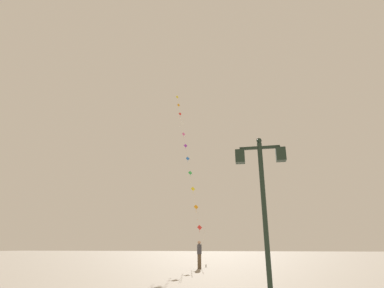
{
  "coord_description": "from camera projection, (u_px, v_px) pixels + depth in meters",
  "views": [
    {
      "loc": [
        1.28,
        -0.34,
        1.34
      ],
      "look_at": [
        -2.64,
        19.92,
        8.4
      ],
      "focal_mm": 28.15,
      "sensor_mm": 36.0,
      "label": 1
    }
  ],
  "objects": [
    {
      "name": "ground_plane",
      "position": [
        234.0,
        269.0,
        18.69
      ],
      "size": [
        160.0,
        160.0,
        0.0
      ],
      "primitive_type": "plane",
      "color": "gray"
    },
    {
      "name": "twin_lantern_lamp_post",
      "position": [
        262.0,
        182.0,
        8.8
      ],
      "size": [
        1.48,
        0.28,
        4.5
      ],
      "color": "#1E2D23",
      "rests_on": "ground_plane"
    },
    {
      "name": "kite_train",
      "position": [
        187.0,
        153.0,
        30.1
      ],
      "size": [
        5.4,
        11.79,
        19.84
      ],
      "color": "brown",
      "rests_on": "ground_plane"
    },
    {
      "name": "kite_flyer",
      "position": [
        199.0,
        254.0,
        19.58
      ],
      "size": [
        0.35,
        0.63,
        1.71
      ],
      "rotation": [
        0.0,
        0.0,
        1.9
      ],
      "color": "brown",
      "rests_on": "ground_plane"
    }
  ]
}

